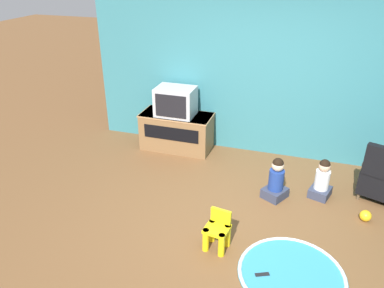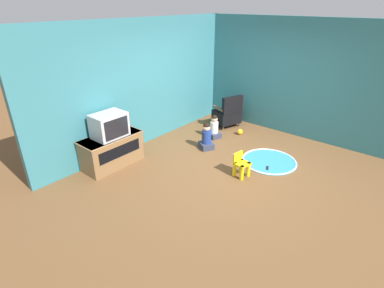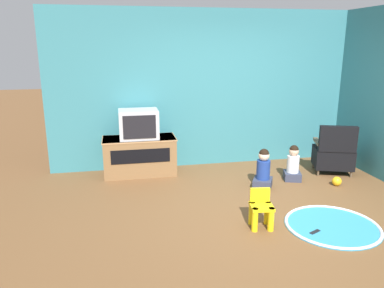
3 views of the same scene
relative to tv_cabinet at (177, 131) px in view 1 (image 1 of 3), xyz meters
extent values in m
plane|color=brown|center=(1.52, -1.75, -0.32)|extent=(30.00, 30.00, 0.00)
cube|color=teal|center=(1.19, 0.35, 1.02)|extent=(5.35, 0.12, 2.68)
cube|color=brown|center=(0.00, 0.00, -0.01)|extent=(1.17, 0.54, 0.62)
cube|color=#A97C50|center=(0.00, 0.00, 0.29)|extent=(1.19, 0.55, 0.02)
cube|color=black|center=(0.00, -0.27, 0.06)|extent=(0.93, 0.01, 0.22)
cube|color=#B7B7BC|center=(0.00, -0.02, 0.53)|extent=(0.62, 0.45, 0.47)
cube|color=black|center=(0.00, -0.25, 0.53)|extent=(0.51, 0.02, 0.36)
cylinder|color=brown|center=(3.01, -0.28, -0.27)|extent=(0.04, 0.04, 0.10)
cylinder|color=brown|center=(2.87, -0.69, -0.27)|extent=(0.04, 0.04, 0.10)
cube|color=brown|center=(2.93, -0.48, 0.20)|extent=(0.21, 0.43, 0.05)
cylinder|color=yellow|center=(1.17, -2.27, -0.18)|extent=(0.07, 0.07, 0.28)
cylinder|color=yellow|center=(1.35, -2.30, -0.18)|extent=(0.07, 0.07, 0.28)
cylinder|color=yellow|center=(1.19, -2.10, -0.18)|extent=(0.07, 0.07, 0.28)
cylinder|color=yellow|center=(1.38, -2.13, -0.18)|extent=(0.07, 0.07, 0.28)
cube|color=yellow|center=(1.27, -2.20, -0.06)|extent=(0.30, 0.28, 0.04)
cube|color=yellow|center=(1.29, -2.09, 0.05)|extent=(0.24, 0.07, 0.17)
cylinder|color=teal|center=(2.12, -2.35, -0.32)|extent=(1.12, 1.12, 0.01)
torus|color=silver|center=(2.12, -2.35, -0.31)|extent=(1.11, 1.11, 0.04)
cube|color=#33384C|center=(1.78, -0.99, -0.25)|extent=(0.38, 0.40, 0.13)
cylinder|color=navy|center=(1.78, -0.99, -0.04)|extent=(0.20, 0.20, 0.29)
sphere|color=beige|center=(1.78, -0.99, 0.18)|extent=(0.16, 0.16, 0.16)
sphere|color=black|center=(1.78, -0.99, 0.21)|extent=(0.15, 0.15, 0.15)
cube|color=#33384C|center=(2.37, -0.77, -0.26)|extent=(0.33, 0.35, 0.13)
cylinder|color=silver|center=(2.37, -0.77, -0.06)|extent=(0.19, 0.19, 0.27)
sphere|color=#D8AD8C|center=(2.37, -0.77, 0.15)|extent=(0.15, 0.15, 0.15)
sphere|color=black|center=(2.37, -0.77, 0.18)|extent=(0.14, 0.14, 0.14)
sphere|color=yellow|center=(2.92, -1.16, -0.25)|extent=(0.14, 0.14, 0.14)
cube|color=black|center=(1.83, -2.46, -0.31)|extent=(0.15, 0.10, 0.02)
camera|label=1|loc=(2.02, -5.39, 2.63)|focal=35.00mm
camera|label=2|loc=(-3.01, -4.59, 2.66)|focal=28.00mm
camera|label=3|loc=(-0.32, -5.99, 1.78)|focal=35.00mm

